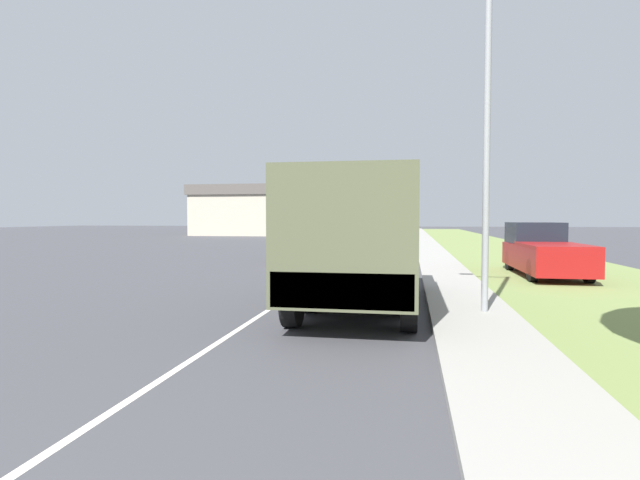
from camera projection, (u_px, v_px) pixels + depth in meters
ground_plane at (369, 245)px, 39.04m from camera, size 180.00×180.00×0.00m
lane_centre_stripe at (369, 245)px, 39.04m from camera, size 0.12×120.00×0.00m
sidewalk_right at (427, 245)px, 38.24m from camera, size 1.80×120.00×0.12m
grass_strip_right at (487, 246)px, 37.46m from camera, size 7.00×120.00×0.02m
military_truck at (361, 235)px, 11.51m from camera, size 2.51×7.12×3.02m
car_nearest_ahead at (313, 248)px, 24.43m from camera, size 1.87×4.87×1.44m
car_second_ahead at (346, 236)px, 39.76m from camera, size 1.73×4.70×1.59m
car_third_ahead at (365, 232)px, 51.39m from camera, size 1.87×3.93×1.46m
car_fourth_ahead at (368, 229)px, 63.84m from camera, size 1.88×4.12×1.75m
pickup_truck at (543, 251)px, 18.32m from camera, size 1.96×5.74×1.92m
lamp_post at (478, 93)px, 10.45m from camera, size 1.69×0.24×7.84m
building_distant at (258, 211)px, 64.20m from camera, size 14.10×12.97×6.10m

